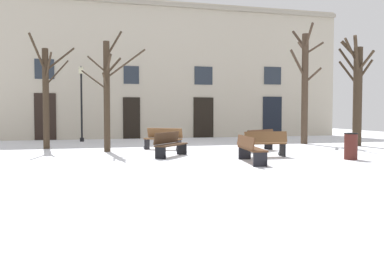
{
  "coord_description": "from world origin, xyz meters",
  "views": [
    {
      "loc": [
        -3.51,
        -13.16,
        1.54
      ],
      "look_at": [
        0.0,
        1.75,
        0.9
      ],
      "focal_mm": 33.82,
      "sensor_mm": 36.0,
      "label": 1
    }
  ],
  "objects_px": {
    "litter_bin": "(351,146)",
    "bench_back_to_back_left": "(170,144)",
    "tree_near_facade": "(305,83)",
    "streetlamp": "(81,96)",
    "bench_back_to_back_right": "(258,139)",
    "tree_left_of_center": "(357,90)",
    "tree_foreground": "(46,94)",
    "bench_far_corner": "(264,144)",
    "bench_by_litter_bin": "(163,138)",
    "tree_center": "(107,91)",
    "bench_facing_shops": "(250,149)"
  },
  "relations": [
    {
      "from": "litter_bin",
      "to": "bench_back_to_back_left",
      "type": "bearing_deg",
      "value": 159.27
    },
    {
      "from": "tree_near_facade",
      "to": "streetlamp",
      "type": "bearing_deg",
      "value": 159.8
    },
    {
      "from": "bench_back_to_back_right",
      "to": "bench_back_to_back_left",
      "type": "relative_size",
      "value": 1.14
    },
    {
      "from": "tree_left_of_center",
      "to": "tree_foreground",
      "type": "distance_m",
      "value": 14.0
    },
    {
      "from": "tree_near_facade",
      "to": "bench_far_corner",
      "type": "distance_m",
      "value": 6.75
    },
    {
      "from": "bench_by_litter_bin",
      "to": "bench_back_to_back_right",
      "type": "bearing_deg",
      "value": 13.73
    },
    {
      "from": "bench_back_to_back_right",
      "to": "bench_far_corner",
      "type": "bearing_deg",
      "value": 39.9
    },
    {
      "from": "bench_back_to_back_left",
      "to": "bench_back_to_back_right",
      "type": "bearing_deg",
      "value": -34.49
    },
    {
      "from": "tree_center",
      "to": "tree_left_of_center",
      "type": "bearing_deg",
      "value": -0.22
    },
    {
      "from": "tree_left_of_center",
      "to": "bench_far_corner",
      "type": "height_order",
      "value": "tree_left_of_center"
    },
    {
      "from": "streetlamp",
      "to": "bench_by_litter_bin",
      "type": "distance_m",
      "value": 6.72
    },
    {
      "from": "tree_left_of_center",
      "to": "bench_back_to_back_right",
      "type": "bearing_deg",
      "value": -168.53
    },
    {
      "from": "tree_near_facade",
      "to": "bench_far_corner",
      "type": "bearing_deg",
      "value": -132.82
    },
    {
      "from": "bench_far_corner",
      "to": "bench_back_to_back_left",
      "type": "bearing_deg",
      "value": -12.19
    },
    {
      "from": "tree_near_facade",
      "to": "bench_back_to_back_left",
      "type": "xyz_separation_m",
      "value": [
        -7.43,
        -3.71,
        -2.59
      ]
    },
    {
      "from": "tree_foreground",
      "to": "tree_left_of_center",
      "type": "bearing_deg",
      "value": -7.58
    },
    {
      "from": "tree_center",
      "to": "tree_near_facade",
      "type": "distance_m",
      "value": 9.71
    },
    {
      "from": "tree_foreground",
      "to": "tree_center",
      "type": "bearing_deg",
      "value": -35.33
    },
    {
      "from": "litter_bin",
      "to": "bench_facing_shops",
      "type": "xyz_separation_m",
      "value": [
        -3.55,
        0.04,
        -0.0
      ]
    },
    {
      "from": "bench_by_litter_bin",
      "to": "bench_back_to_back_left",
      "type": "distance_m",
      "value": 2.43
    },
    {
      "from": "tree_near_facade",
      "to": "streetlamp",
      "type": "height_order",
      "value": "tree_near_facade"
    },
    {
      "from": "tree_center",
      "to": "bench_far_corner",
      "type": "distance_m",
      "value": 6.42
    },
    {
      "from": "tree_left_of_center",
      "to": "bench_back_to_back_left",
      "type": "bearing_deg",
      "value": -167.03
    },
    {
      "from": "streetlamp",
      "to": "bench_by_litter_bin",
      "type": "bearing_deg",
      "value": -55.67
    },
    {
      "from": "bench_facing_shops",
      "to": "bench_by_litter_bin",
      "type": "xyz_separation_m",
      "value": [
        -2.02,
        4.54,
        0.03
      ]
    },
    {
      "from": "bench_facing_shops",
      "to": "bench_back_to_back_right",
      "type": "bearing_deg",
      "value": -21.57
    },
    {
      "from": "tree_near_facade",
      "to": "bench_facing_shops",
      "type": "relative_size",
      "value": 3.1
    },
    {
      "from": "tree_left_of_center",
      "to": "bench_back_to_back_left",
      "type": "height_order",
      "value": "tree_left_of_center"
    },
    {
      "from": "bench_far_corner",
      "to": "tree_foreground",
      "type": "bearing_deg",
      "value": -28.42
    },
    {
      "from": "tree_near_facade",
      "to": "tree_foreground",
      "type": "relative_size",
      "value": 1.2
    },
    {
      "from": "tree_near_facade",
      "to": "litter_bin",
      "type": "relative_size",
      "value": 6.52
    },
    {
      "from": "tree_near_facade",
      "to": "bench_far_corner",
      "type": "xyz_separation_m",
      "value": [
        -4.25,
        -4.58,
        -2.56
      ]
    },
    {
      "from": "bench_back_to_back_left",
      "to": "bench_far_corner",
      "type": "xyz_separation_m",
      "value": [
        3.18,
        -0.88,
        0.03
      ]
    },
    {
      "from": "tree_foreground",
      "to": "bench_facing_shops",
      "type": "height_order",
      "value": "tree_foreground"
    },
    {
      "from": "bench_facing_shops",
      "to": "bench_by_litter_bin",
      "type": "height_order",
      "value": "bench_by_litter_bin"
    },
    {
      "from": "tree_near_facade",
      "to": "bench_facing_shops",
      "type": "xyz_separation_m",
      "value": [
        -5.28,
        -5.82,
        -2.59
      ]
    },
    {
      "from": "tree_center",
      "to": "bench_far_corner",
      "type": "bearing_deg",
      "value": -29.74
    },
    {
      "from": "bench_back_to_back_left",
      "to": "litter_bin",
      "type": "bearing_deg",
      "value": -70.3
    },
    {
      "from": "streetlamp",
      "to": "bench_far_corner",
      "type": "xyz_separation_m",
      "value": [
        6.67,
        -8.6,
        -2.01
      ]
    },
    {
      "from": "tree_near_facade",
      "to": "bench_by_litter_bin",
      "type": "xyz_separation_m",
      "value": [
        -7.3,
        -1.28,
        -2.55
      ]
    },
    {
      "from": "litter_bin",
      "to": "bench_far_corner",
      "type": "relative_size",
      "value": 0.56
    },
    {
      "from": "tree_left_of_center",
      "to": "bench_back_to_back_right",
      "type": "relative_size",
      "value": 2.88
    },
    {
      "from": "tree_center",
      "to": "bench_by_litter_bin",
      "type": "relative_size",
      "value": 3.06
    },
    {
      "from": "tree_near_facade",
      "to": "bench_back_to_back_right",
      "type": "height_order",
      "value": "tree_near_facade"
    },
    {
      "from": "tree_left_of_center",
      "to": "tree_foreground",
      "type": "bearing_deg",
      "value": 172.42
    },
    {
      "from": "bench_back_to_back_right",
      "to": "bench_facing_shops",
      "type": "xyz_separation_m",
      "value": [
        -1.66,
        -3.14,
        -0.03
      ]
    },
    {
      "from": "bench_facing_shops",
      "to": "litter_bin",
      "type": "bearing_deg",
      "value": -84.38
    },
    {
      "from": "tree_foreground",
      "to": "streetlamp",
      "type": "xyz_separation_m",
      "value": [
        1.19,
        3.76,
        0.13
      ]
    },
    {
      "from": "bench_facing_shops",
      "to": "bench_back_to_back_left",
      "type": "distance_m",
      "value": 3.01
    },
    {
      "from": "bench_back_to_back_right",
      "to": "bench_by_litter_bin",
      "type": "bearing_deg",
      "value": -52.96
    }
  ]
}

